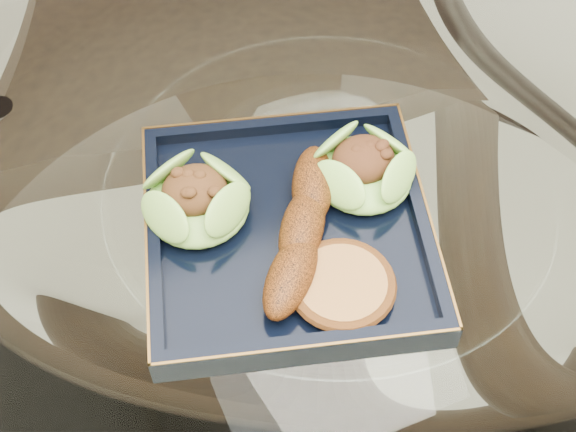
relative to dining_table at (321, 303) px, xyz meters
name	(u,v)px	position (x,y,z in m)	size (l,w,h in m)	color
dining_table	(321,303)	(0.00, 0.00, 0.00)	(1.13, 1.13, 0.77)	white
dining_chair	(242,35)	(0.09, 0.53, -0.05)	(0.50, 0.50, 0.97)	black
navy_plate	(288,234)	(-0.04, -0.01, 0.17)	(0.27, 0.27, 0.02)	black
lettuce_wrap_left	(197,201)	(-0.12, 0.04, 0.20)	(0.10, 0.10, 0.04)	#568F29
lettuce_wrap_right	(363,171)	(0.05, 0.02, 0.20)	(0.10, 0.10, 0.04)	#5DA02E
roasted_plantain	(302,228)	(-0.04, -0.02, 0.20)	(0.19, 0.04, 0.04)	#682F0B
crumb_patty	(342,286)	(-0.02, -0.09, 0.19)	(0.09, 0.09, 0.02)	#A96B38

